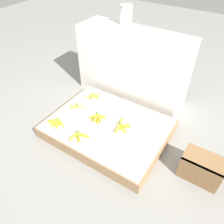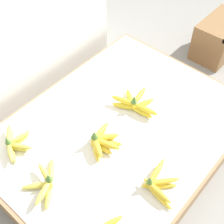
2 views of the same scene
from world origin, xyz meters
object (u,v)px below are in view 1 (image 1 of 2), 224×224
Objects in this scene: banana_bunch_middle_midright at (122,126)px; wooden_crate at (201,168)px; banana_bunch_front_midleft at (79,136)px; banana_bunch_middle_left at (77,106)px; banana_bunch_middle_midleft at (97,117)px; banana_bunch_back_left at (94,96)px; banana_bunch_front_left at (57,122)px; foam_tray_white at (153,37)px; glass_jar at (126,15)px.

wooden_crate is at bearing -2.24° from banana_bunch_middle_midright.
wooden_crate is 2.00× the size of banana_bunch_front_midleft.
banana_bunch_middle_midleft reaches higher than banana_bunch_middle_left.
banana_bunch_front_left is at bearing -94.68° from banana_bunch_back_left.
glass_jar is at bearing 156.79° from foam_tray_white.
banana_bunch_middle_midright is at bearing -60.59° from glass_jar.
banana_bunch_front_left is at bearing -137.49° from banana_bunch_middle_midleft.
banana_bunch_front_left is 0.89× the size of banana_bunch_middle_midright.
foam_tray_white is (0.53, 0.68, 0.69)m from banana_bunch_middle_left.
banana_bunch_middle_left is 0.26m from banana_bunch_back_left.
banana_bunch_middle_left reaches higher than banana_bunch_front_midleft.
banana_bunch_back_left is (-0.27, 0.29, -0.00)m from banana_bunch_middle_midleft.
banana_bunch_front_left is at bearing -95.37° from glass_jar.
glass_jar is at bearing 145.73° from wooden_crate.
foam_tray_white reaches higher than banana_bunch_back_left.
banana_bunch_front_left is 1.06× the size of glass_jar.
banana_bunch_middle_left is at bearing 131.22° from banana_bunch_front_midleft.
banana_bunch_middle_midleft is at bearing -107.79° from foam_tray_white.
foam_tray_white is at bearing 61.48° from banana_bunch_front_left.
banana_bunch_middle_left is at bearing 179.60° from banana_bunch_middle_midright.
banana_bunch_front_midleft is at bearing -66.25° from banana_bunch_back_left.
banana_bunch_front_left is 1.08× the size of banana_bunch_middle_left.
banana_bunch_front_midleft is at bearing -4.55° from banana_bunch_front_left.
glass_jar reaches higher than banana_bunch_middle_midleft.
foam_tray_white is at bearing 40.10° from banana_bunch_back_left.
glass_jar is at bearing 102.80° from banana_bunch_middle_midleft.
banana_bunch_middle_left reaches higher than banana_bunch_back_left.
banana_bunch_front_midleft is 0.46m from banana_bunch_middle_left.
banana_bunch_middle_left is at bearing -98.34° from banana_bunch_back_left.
banana_bunch_front_midleft is 0.86× the size of banana_bunch_back_left.
banana_bunch_front_midleft is (-1.11, -0.31, 0.04)m from wooden_crate.
banana_bunch_back_left is at bearing 154.50° from banana_bunch_middle_midright.
wooden_crate reaches higher than banana_bunch_front_left.
banana_bunch_back_left is at bearing 81.66° from banana_bunch_middle_left.
banana_bunch_front_midleft is 0.68× the size of banana_bunch_middle_midright.
foam_tray_white is (-0.06, 0.68, 0.69)m from banana_bunch_middle_midright.
banana_bunch_middle_midleft is 0.88× the size of glass_jar.
banana_bunch_middle_midright is 1.27m from glass_jar.
foam_tray_white reaches higher than banana_bunch_front_left.
wooden_crate is 1.11m from banana_bunch_middle_midleft.
banana_bunch_front_left is 0.32m from banana_bunch_front_midleft.
banana_bunch_front_midleft is 0.81× the size of glass_jar.
wooden_crate is at bearing -0.10° from banana_bunch_middle_midleft.
banana_bunch_front_midleft is at bearing -90.00° from banana_bunch_middle_midleft.
foam_tray_white is (0.43, -0.19, -0.10)m from glass_jar.
banana_bunch_middle_left is 0.31m from banana_bunch_middle_midleft.
glass_jar is at bearing 119.41° from banana_bunch_middle_midright.
banana_bunch_back_left is 0.95m from foam_tray_white.
glass_jar is (-0.20, 0.90, 0.79)m from banana_bunch_middle_midleft.
banana_bunch_middle_midleft is 0.74× the size of banana_bunch_middle_midright.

